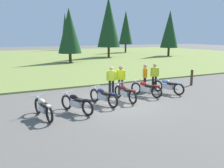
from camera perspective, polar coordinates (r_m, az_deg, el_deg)
The scene contains 14 objects.
ground_plane at distance 12.10m, azimuth 1.24°, elevation -4.69°, with size 140.00×140.00×0.00m, color #605B54.
grass_moorland at distance 37.38m, azimuth -17.66°, elevation 5.81°, with size 80.00×44.00×0.10m, color olive.
forest_treeline at distance 41.30m, azimuth -18.87°, elevation 12.45°, with size 45.38×29.49×9.15m.
motorcycle_cream at distance 10.32m, azimuth -16.12°, elevation -5.48°, with size 0.67×2.09×0.88m.
motorcycle_black at distance 10.73m, azimuth -8.51°, elevation -4.50°, with size 1.00×1.96×0.88m.
motorcycle_navy at distance 11.78m, azimuth -2.14°, elevation -2.93°, with size 0.82×2.04×0.88m.
motorcycle_maroon at distance 12.54m, azimuth 3.11°, elevation -2.06°, with size 0.62×2.10×0.88m.
motorcycle_red at distance 13.64m, azimuth 8.08°, elevation -1.06°, with size 0.95×1.99×0.88m.
motorcycle_sky_blue at distance 14.53m, azimuth 13.17°, elevation -0.47°, with size 0.96×1.98×0.88m.
rider_near_row_end at distance 14.66m, azimuth 7.86°, elevation 1.85°, with size 0.35×0.51×1.67m.
rider_in_hivis_vest at distance 13.48m, azimuth -0.15°, elevation 1.12°, with size 0.49×0.36×1.67m.
rider_checking_bike at distance 15.11m, azimuth 10.13°, elevation 2.07°, with size 0.51×0.35×1.67m.
rider_with_back_turned at distance 13.80m, azimuth 2.10°, elevation 1.36°, with size 0.52×0.33×1.67m.
trail_marker_post at distance 17.34m, azimuth 18.48°, elevation 1.46°, with size 0.12×0.12×1.07m, color #47331E.
Camera 1 is at (-5.30, -10.35, 3.36)m, focal length 38.30 mm.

